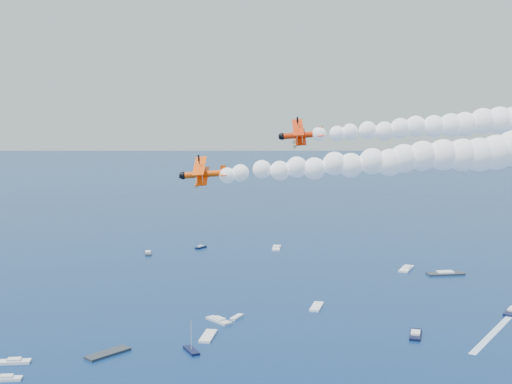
% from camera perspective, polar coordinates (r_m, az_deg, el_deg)
% --- Properties ---
extents(biplane_lead, '(10.32, 11.59, 7.66)m').
position_cam_1_polar(biplane_lead, '(109.80, 3.93, 4.88)').
color(biplane_lead, red).
extents(biplane_trail, '(9.85, 10.93, 6.99)m').
position_cam_1_polar(biplane_trail, '(96.21, -4.47, 1.53)').
color(biplane_trail, '#FF4905').
extents(smoke_trail_trail, '(71.28, 57.44, 11.94)m').
position_cam_1_polar(smoke_trail_trail, '(99.18, 15.64, 2.99)').
color(smoke_trail_trail, white).
extents(spectator_boats, '(229.30, 186.92, 0.70)m').
position_cam_1_polar(spectator_boats, '(206.95, 12.63, -10.78)').
color(spectator_boats, black).
rests_on(spectator_boats, ground).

